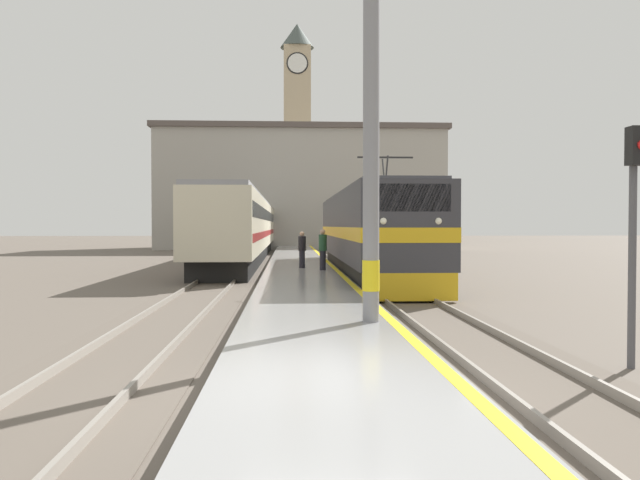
{
  "coord_description": "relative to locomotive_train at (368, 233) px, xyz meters",
  "views": [
    {
      "loc": [
        -0.6,
        -7.99,
        2.26
      ],
      "look_at": [
        1.19,
        26.85,
        1.45
      ],
      "focal_mm": 35.0,
      "sensor_mm": 36.0,
      "label": 1
    }
  ],
  "objects": [
    {
      "name": "second_waiting_passenger",
      "position": [
        -2.91,
        0.2,
        -0.71
      ],
      "size": [
        0.34,
        0.34,
        1.6
      ],
      "color": "#23232D",
      "rests_on": "platform"
    },
    {
      "name": "passenger_train",
      "position": [
        -6.33,
        21.67,
        0.2
      ],
      "size": [
        2.92,
        51.19,
        3.98
      ],
      "color": "black",
      "rests_on": "ground"
    },
    {
      "name": "signal_post",
      "position": [
        1.9,
        -17.79,
        0.62
      ],
      "size": [
        0.3,
        0.39,
        3.8
      ],
      "color": "#4C4C51",
      "rests_on": "ground"
    },
    {
      "name": "clock_tower",
      "position": [
        -2.45,
        45.65,
        11.6
      ],
      "size": [
        3.88,
        3.88,
        25.72
      ],
      "color": "tan",
      "rests_on": "ground"
    },
    {
      "name": "platform",
      "position": [
        -2.92,
        5.73,
        -1.74
      ],
      "size": [
        3.17,
        140.0,
        0.4
      ],
      "color": "#999999",
      "rests_on": "ground"
    },
    {
      "name": "locomotive_train",
      "position": [
        0.0,
        0.0,
        0.0
      ],
      "size": [
        2.92,
        19.34,
        4.77
      ],
      "color": "black",
      "rests_on": "ground"
    },
    {
      "name": "rail_track_far",
      "position": [
        -6.33,
        5.73,
        -1.91
      ],
      "size": [
        2.84,
        140.0,
        0.16
      ],
      "color": "#60564C",
      "rests_on": "ground"
    },
    {
      "name": "rail_track_near",
      "position": [
        0.0,
        5.73,
        -1.91
      ],
      "size": [
        2.83,
        140.0,
        0.16
      ],
      "color": "#60564C",
      "rests_on": "ground"
    },
    {
      "name": "catenary_mast",
      "position": [
        -1.87,
        -15.24,
        2.79
      ],
      "size": [
        2.23,
        0.34,
        8.9
      ],
      "color": "gray",
      "rests_on": "platform"
    },
    {
      "name": "ground_plane",
      "position": [
        -2.92,
        10.73,
        -1.94
      ],
      "size": [
        200.0,
        200.0,
        0.0
      ],
      "primitive_type": "plane",
      "color": "#60564C"
    },
    {
      "name": "person_on_platform",
      "position": [
        -2.07,
        -1.19,
        -0.65
      ],
      "size": [
        0.34,
        0.34,
        1.71
      ],
      "color": "#23232D",
      "rests_on": "platform"
    },
    {
      "name": "station_building",
      "position": [
        -2.3,
        34.85,
        3.96
      ],
      "size": [
        27.81,
        10.29,
        11.76
      ],
      "color": "#A8A399",
      "rests_on": "ground"
    }
  ]
}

